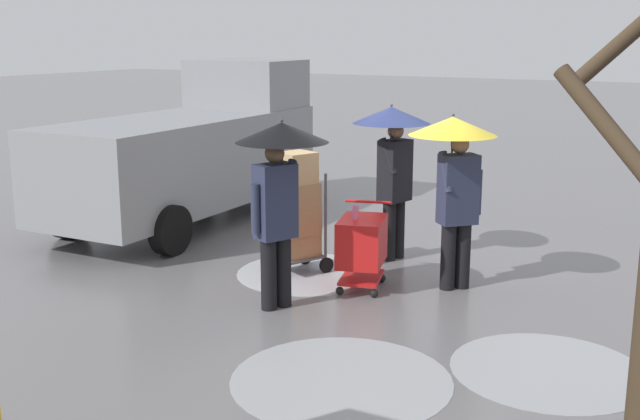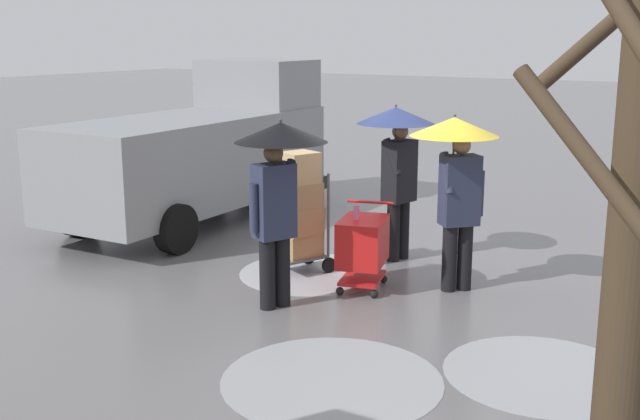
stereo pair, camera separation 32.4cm
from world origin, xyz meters
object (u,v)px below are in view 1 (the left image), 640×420
(hand_dolly_boxes, at_px, (297,209))
(pedestrian_pink_side, at_px, (279,170))
(cargo_van_parked_right, at_px, (193,150))
(shopping_cart_vendor, at_px, (362,243))
(pedestrian_black_side, at_px, (455,162))
(pedestrian_white_side, at_px, (393,146))

(hand_dolly_boxes, relative_size, pedestrian_pink_side, 0.74)
(cargo_van_parked_right, height_order, shopping_cart_vendor, cargo_van_parked_right)
(hand_dolly_boxes, distance_m, pedestrian_black_side, 2.13)
(pedestrian_white_side, bearing_deg, pedestrian_pink_side, 82.49)
(hand_dolly_boxes, xyz_separation_m, pedestrian_black_side, (-1.98, -0.34, 0.72))
(shopping_cart_vendor, distance_m, pedestrian_black_side, 1.48)
(cargo_van_parked_right, height_order, pedestrian_black_side, cargo_van_parked_right)
(cargo_van_parked_right, distance_m, pedestrian_pink_side, 4.59)
(shopping_cart_vendor, relative_size, pedestrian_black_side, 0.49)
(cargo_van_parked_right, relative_size, pedestrian_black_side, 2.51)
(pedestrian_white_side, bearing_deg, pedestrian_black_side, 145.25)
(pedestrian_white_side, bearing_deg, hand_dolly_boxes, 54.44)
(hand_dolly_boxes, height_order, pedestrian_white_side, pedestrian_white_side)
(shopping_cart_vendor, xyz_separation_m, pedestrian_black_side, (-0.95, -0.53, 1.00))
(cargo_van_parked_right, distance_m, pedestrian_black_side, 5.18)
(hand_dolly_boxes, xyz_separation_m, pedestrian_white_side, (-0.82, -1.15, 0.74))
(pedestrian_pink_side, distance_m, pedestrian_white_side, 2.39)
(hand_dolly_boxes, bearing_deg, pedestrian_pink_side, 112.38)
(shopping_cart_vendor, relative_size, hand_dolly_boxes, 0.66)
(shopping_cart_vendor, xyz_separation_m, pedestrian_pink_side, (0.52, 1.04, 1.02))
(cargo_van_parked_right, xyz_separation_m, pedestrian_black_side, (-4.99, 1.35, 0.39))
(pedestrian_black_side, height_order, pedestrian_white_side, same)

